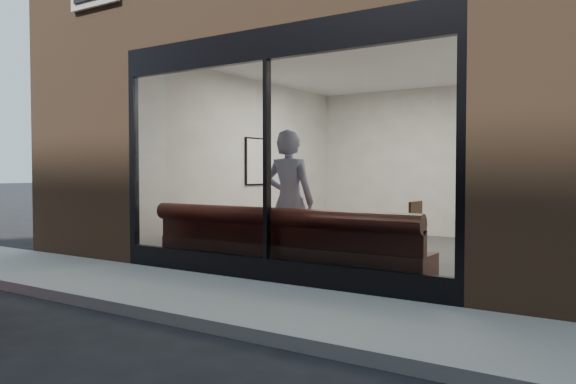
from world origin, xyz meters
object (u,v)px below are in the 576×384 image
Objects in this scene: banquette at (285,260)px; cafe_chair_right at (403,247)px; cafe_chair_left at (286,239)px; cafe_table_right at (335,220)px; cafe_table_left at (212,213)px; person at (289,202)px.

banquette is 8.69× the size of cafe_chair_right.
cafe_chair_left is at bearing 122.82° from banquette.
cafe_table_right reaches higher than cafe_chair_right.
banquette is 6.89× the size of cafe_table_left.
cafe_table_right is (0.46, 0.55, 0.52)m from banquette.
person reaches higher than cafe_table_left.
banquette is 9.74× the size of cafe_chair_left.
cafe_chair_left is (-1.18, 1.83, 0.01)m from banquette.
banquette is 2.18m from cafe_chair_left.
cafe_table_left is (-1.74, 0.55, 0.52)m from banquette.
cafe_chair_right is (2.07, 0.14, 0.00)m from cafe_chair_left.
cafe_table_left is at bearing 180.00° from cafe_table_right.
person is 3.40× the size of cafe_table_left.
cafe_table_left reaches higher than banquette.
person is 4.29× the size of cafe_chair_right.
person is (-0.11, 0.29, 0.76)m from banquette.
cafe_table_left is (-1.63, 0.26, -0.25)m from person.
cafe_chair_right is (1.00, 1.68, -0.75)m from person.
cafe_table_right reaches higher than cafe_table_left.
person is at bearing 60.50° from cafe_chair_right.
banquette is 0.88m from cafe_table_right.
cafe_table_left is 1.41× the size of cafe_chair_left.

